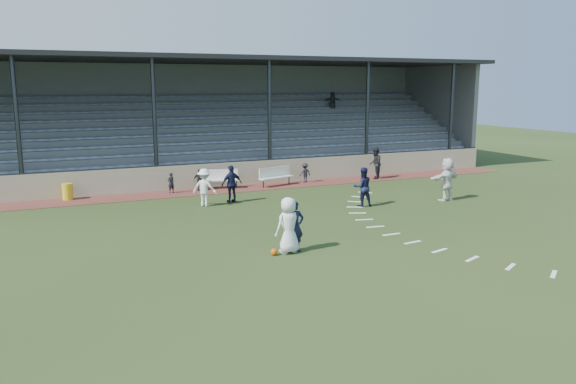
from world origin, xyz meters
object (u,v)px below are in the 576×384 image
object	(u,v)px
bench_left	(219,177)
player_navy_lead	(295,227)
bench_right	(275,175)
trash_bin	(68,192)
player_white_lead	(289,225)
football	(274,252)
official	(375,163)

from	to	relation	value
bench_left	player_navy_lead	world-z (taller)	player_navy_lead
bench_right	player_navy_lead	bearing A→B (deg)	-125.60
trash_bin	player_white_lead	world-z (taller)	player_white_lead
football	player_navy_lead	world-z (taller)	player_navy_lead
trash_bin	player_navy_lead	world-z (taller)	player_navy_lead
bench_left	bench_right	size ratio (longest dim) A/B	1.00
player_white_lead	player_navy_lead	world-z (taller)	player_white_lead
player_white_lead	official	bearing A→B (deg)	-142.65
player_white_lead	trash_bin	bearing A→B (deg)	-72.56
football	official	distance (m)	15.13
bench_right	football	size ratio (longest dim) A/B	9.39
bench_left	bench_right	distance (m)	2.95
player_navy_lead	official	world-z (taller)	official
trash_bin	football	bearing A→B (deg)	-65.21
player_navy_lead	official	bearing A→B (deg)	44.40
player_navy_lead	bench_right	bearing A→B (deg)	67.14
bench_left	trash_bin	xyz separation A→B (m)	(-7.10, 0.05, -0.19)
bench_left	trash_bin	world-z (taller)	bench_left
player_white_lead	official	size ratio (longest dim) A/B	1.02
football	player_white_lead	world-z (taller)	player_white_lead
bench_right	football	xyz separation A→B (m)	(-4.68, -11.09, -0.48)
bench_right	football	world-z (taller)	bench_right
bench_right	player_white_lead	distance (m)	11.77
bench_left	official	xyz separation A→B (m)	(8.79, -0.68, 0.30)
bench_left	bench_right	bearing A→B (deg)	5.13
bench_right	player_white_lead	bearing A→B (deg)	-126.63
player_white_lead	football	bearing A→B (deg)	-0.77
player_white_lead	bench_left	bearing A→B (deg)	-105.82
bench_right	trash_bin	world-z (taller)	bench_right
trash_bin	official	world-z (taller)	official
football	player_navy_lead	bearing A→B (deg)	7.64
trash_bin	official	xyz separation A→B (m)	(15.89, -0.73, 0.49)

